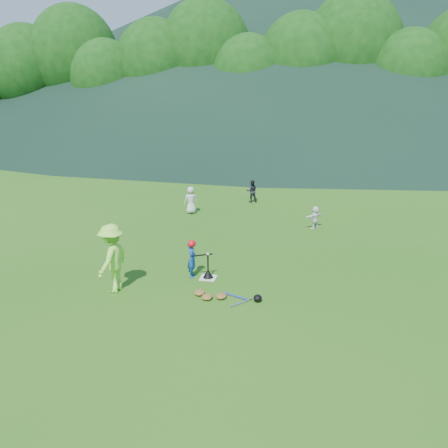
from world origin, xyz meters
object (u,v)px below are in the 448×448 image
(adult_coach, at_px, (112,258))
(fielder_d, at_px, (315,217))
(home_plate, at_px, (208,278))
(batter_child, at_px, (192,259))
(fielder_b, at_px, (252,191))
(batting_tee, at_px, (208,274))
(equipment_pile, at_px, (221,296))
(fielder_a, at_px, (191,200))

(adult_coach, bearing_deg, fielder_d, 147.37)
(home_plate, distance_m, batter_child, 0.71)
(adult_coach, distance_m, fielder_b, 11.06)
(fielder_b, xyz_separation_m, fielder_d, (3.00, -3.94, -0.10))
(fielder_b, relative_size, batting_tee, 1.62)
(home_plate, distance_m, equipment_pile, 1.37)
(home_plate, bearing_deg, adult_coach, -150.79)
(batter_child, bearing_deg, fielder_a, 7.94)
(batter_child, distance_m, equipment_pile, 1.72)
(fielder_d, relative_size, batting_tee, 1.32)
(home_plate, bearing_deg, equipment_pile, -63.08)
(fielder_d, distance_m, equipment_pile, 7.23)
(batting_tee, bearing_deg, adult_coach, -150.79)
(equipment_pile, bearing_deg, fielder_b, 92.88)
(fielder_d, xyz_separation_m, equipment_pile, (-2.46, -6.78, -0.38))
(batter_child, bearing_deg, adult_coach, 118.60)
(batter_child, bearing_deg, home_plate, -99.97)
(adult_coach, height_order, equipment_pile, adult_coach)
(batting_tee, bearing_deg, fielder_b, 89.51)
(adult_coach, xyz_separation_m, equipment_pile, (2.91, 0.06, -0.86))
(adult_coach, height_order, fielder_d, adult_coach)
(batter_child, height_order, fielder_b, fielder_b)
(home_plate, height_order, batter_child, batter_child)
(adult_coach, xyz_separation_m, fielder_a, (-0.02, 8.17, -0.33))
(batter_child, bearing_deg, fielder_d, -39.73)
(fielder_d, bearing_deg, fielder_b, -95.22)
(home_plate, xyz_separation_m, batter_child, (-0.47, 0.02, 0.54))
(home_plate, distance_m, fielder_a, 7.29)
(home_plate, bearing_deg, fielder_b, 89.51)
(fielder_b, height_order, fielder_d, fielder_b)
(fielder_b, bearing_deg, home_plate, 72.78)
(fielder_b, bearing_deg, fielder_d, 110.51)
(fielder_a, relative_size, batting_tee, 1.78)
(fielder_b, bearing_deg, batter_child, 69.92)
(adult_coach, bearing_deg, equipment_pile, 96.74)
(home_plate, xyz_separation_m, equipment_pile, (0.62, -1.22, 0.06))
(home_plate, height_order, fielder_a, fielder_a)
(home_plate, bearing_deg, fielder_a, 108.55)
(fielder_b, distance_m, equipment_pile, 10.75)
(equipment_pile, bearing_deg, home_plate, 116.92)
(home_plate, bearing_deg, fielder_d, 61.03)
(batter_child, bearing_deg, batting_tee, -99.97)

